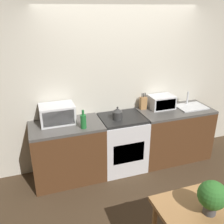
{
  "coord_description": "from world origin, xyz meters",
  "views": [
    {
      "loc": [
        -1.38,
        -2.56,
        2.45
      ],
      "look_at": [
        -0.29,
        0.61,
        1.05
      ],
      "focal_mm": 40.0,
      "sensor_mm": 36.0,
      "label": 1
    }
  ],
  "objects_px": {
    "bottle": "(83,121)",
    "kettle": "(117,114)",
    "microwave": "(57,114)",
    "dining_table": "(202,222)",
    "toaster_oven": "(162,102)",
    "stove_range": "(122,143)"
  },
  "relations": [
    {
      "from": "bottle",
      "to": "toaster_oven",
      "type": "xyz_separation_m",
      "value": [
        1.4,
        0.32,
        0.0
      ]
    },
    {
      "from": "kettle",
      "to": "toaster_oven",
      "type": "xyz_separation_m",
      "value": [
        0.85,
        0.18,
        0.02
      ]
    },
    {
      "from": "bottle",
      "to": "toaster_oven",
      "type": "bearing_deg",
      "value": 12.84
    },
    {
      "from": "stove_range",
      "to": "kettle",
      "type": "bearing_deg",
      "value": -155.16
    },
    {
      "from": "microwave",
      "to": "kettle",
      "type": "bearing_deg",
      "value": -10.48
    },
    {
      "from": "kettle",
      "to": "microwave",
      "type": "xyz_separation_m",
      "value": [
        -0.87,
        0.16,
        0.05
      ]
    },
    {
      "from": "toaster_oven",
      "to": "dining_table",
      "type": "xyz_separation_m",
      "value": [
        -0.69,
        -2.04,
        -0.38
      ]
    },
    {
      "from": "kettle",
      "to": "microwave",
      "type": "bearing_deg",
      "value": 169.52
    },
    {
      "from": "microwave",
      "to": "dining_table",
      "type": "distance_m",
      "value": 2.3
    },
    {
      "from": "stove_range",
      "to": "dining_table",
      "type": "distance_m",
      "value": 1.91
    },
    {
      "from": "microwave",
      "to": "bottle",
      "type": "height_order",
      "value": "microwave"
    },
    {
      "from": "toaster_oven",
      "to": "dining_table",
      "type": "relative_size",
      "value": 0.53
    },
    {
      "from": "stove_range",
      "to": "microwave",
      "type": "relative_size",
      "value": 1.83
    },
    {
      "from": "stove_range",
      "to": "microwave",
      "type": "distance_m",
      "value": 1.13
    },
    {
      "from": "bottle",
      "to": "kettle",
      "type": "bearing_deg",
      "value": 13.75
    },
    {
      "from": "stove_range",
      "to": "microwave",
      "type": "height_order",
      "value": "microwave"
    },
    {
      "from": "bottle",
      "to": "dining_table",
      "type": "height_order",
      "value": "bottle"
    },
    {
      "from": "kettle",
      "to": "toaster_oven",
      "type": "relative_size",
      "value": 0.49
    },
    {
      "from": "microwave",
      "to": "toaster_oven",
      "type": "relative_size",
      "value": 1.22
    },
    {
      "from": "microwave",
      "to": "bottle",
      "type": "xyz_separation_m",
      "value": [
        0.32,
        -0.3,
        -0.03
      ]
    },
    {
      "from": "kettle",
      "to": "microwave",
      "type": "distance_m",
      "value": 0.88
    },
    {
      "from": "bottle",
      "to": "dining_table",
      "type": "bearing_deg",
      "value": -67.67
    }
  ]
}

